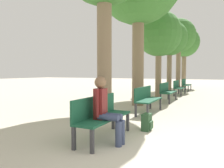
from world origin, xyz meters
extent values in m
cube|color=#195138|center=(-2.18, 0.53, 0.44)|extent=(0.46, 1.67, 0.04)
cube|color=#195138|center=(-2.39, 0.53, 0.66)|extent=(0.04, 1.67, 0.41)
cube|color=#38383D|center=(-1.99, -0.26, 0.21)|extent=(0.06, 0.06, 0.42)
cube|color=#38383D|center=(-1.99, 1.31, 0.21)|extent=(0.06, 0.06, 0.42)
cube|color=#38383D|center=(-2.36, -0.26, 0.21)|extent=(0.06, 0.06, 0.42)
cube|color=#38383D|center=(-2.36, 1.31, 0.21)|extent=(0.06, 0.06, 0.42)
cube|color=#195138|center=(-2.18, 3.67, 0.44)|extent=(0.46, 1.67, 0.04)
cube|color=#195138|center=(-2.39, 3.67, 0.66)|extent=(0.04, 1.67, 0.41)
cube|color=#38383D|center=(-1.99, 2.88, 0.21)|extent=(0.06, 0.06, 0.42)
cube|color=#38383D|center=(-1.99, 4.46, 0.21)|extent=(0.06, 0.06, 0.42)
cube|color=#38383D|center=(-2.36, 2.88, 0.21)|extent=(0.06, 0.06, 0.42)
cube|color=#38383D|center=(-2.36, 4.46, 0.21)|extent=(0.06, 0.06, 0.42)
cube|color=#195138|center=(-2.18, 6.82, 0.44)|extent=(0.46, 1.67, 0.04)
cube|color=#195138|center=(-2.39, 6.82, 0.66)|extent=(0.04, 1.67, 0.41)
cube|color=#38383D|center=(-1.99, 6.03, 0.21)|extent=(0.06, 0.06, 0.42)
cube|color=#38383D|center=(-1.99, 7.61, 0.21)|extent=(0.06, 0.06, 0.42)
cube|color=#38383D|center=(-2.36, 6.03, 0.21)|extent=(0.06, 0.06, 0.42)
cube|color=#38383D|center=(-2.36, 7.61, 0.21)|extent=(0.06, 0.06, 0.42)
cube|color=#195138|center=(-2.18, 9.97, 0.44)|extent=(0.46, 1.67, 0.04)
cube|color=#195138|center=(-2.39, 9.97, 0.66)|extent=(0.04, 1.67, 0.41)
cube|color=#38383D|center=(-1.99, 9.18, 0.21)|extent=(0.06, 0.06, 0.42)
cube|color=#38383D|center=(-1.99, 10.75, 0.21)|extent=(0.06, 0.06, 0.42)
cube|color=#38383D|center=(-2.36, 9.18, 0.21)|extent=(0.06, 0.06, 0.42)
cube|color=#38383D|center=(-2.36, 10.75, 0.21)|extent=(0.06, 0.06, 0.42)
cube|color=#195138|center=(-2.18, 13.11, 0.44)|extent=(0.46, 1.67, 0.04)
cube|color=#195138|center=(-2.39, 13.11, 0.66)|extent=(0.04, 1.67, 0.41)
cube|color=#38383D|center=(-1.99, 12.32, 0.21)|extent=(0.06, 0.06, 0.42)
cube|color=#38383D|center=(-1.99, 13.90, 0.21)|extent=(0.06, 0.06, 0.42)
cube|color=#38383D|center=(-2.36, 12.32, 0.21)|extent=(0.06, 0.06, 0.42)
cube|color=#38383D|center=(-2.36, 13.90, 0.21)|extent=(0.06, 0.06, 0.42)
cylinder|color=#7A664C|center=(-3.10, 2.25, 1.92)|extent=(0.42, 0.42, 3.84)
cylinder|color=#7A664C|center=(-3.10, 5.15, 2.04)|extent=(0.47, 0.47, 4.08)
cylinder|color=#7A664C|center=(-3.10, 8.49, 1.38)|extent=(0.32, 0.32, 2.77)
sphere|color=#38702D|center=(-3.10, 8.49, 3.45)|extent=(2.46, 2.46, 2.46)
cylinder|color=#7A664C|center=(-3.10, 11.38, 1.49)|extent=(0.32, 0.32, 2.98)
sphere|color=#38702D|center=(-3.10, 11.38, 3.61)|extent=(2.32, 2.32, 2.32)
cylinder|color=#7A664C|center=(-3.10, 14.93, 1.78)|extent=(0.37, 0.37, 3.57)
sphere|color=#38702D|center=(-3.10, 14.93, 4.30)|extent=(2.68, 2.68, 2.68)
cylinder|color=#7A664C|center=(-3.10, 18.00, 1.70)|extent=(0.41, 0.41, 3.40)
sphere|color=#38702D|center=(-3.10, 18.00, 4.16)|extent=(2.77, 2.77, 2.77)
cylinder|color=#384260|center=(-1.95, 0.24, 0.52)|extent=(0.42, 0.12, 0.12)
cylinder|color=#384260|center=(-1.74, 0.24, 0.23)|extent=(0.12, 0.12, 0.46)
cylinder|color=#384260|center=(-1.95, 0.39, 0.52)|extent=(0.42, 0.12, 0.12)
cylinder|color=#384260|center=(-1.74, 0.39, 0.23)|extent=(0.12, 0.12, 0.46)
cube|color=maroon|center=(-2.15, 0.32, 0.75)|extent=(0.19, 0.23, 0.59)
cylinder|color=maroon|center=(-2.15, 0.19, 0.78)|extent=(0.09, 0.09, 0.53)
cylinder|color=maroon|center=(-2.15, 0.44, 0.78)|extent=(0.09, 0.09, 0.53)
sphere|color=brown|center=(-2.15, 0.32, 1.17)|extent=(0.23, 0.23, 0.23)
cube|color=#284C2D|center=(-1.61, 1.54, 0.20)|extent=(0.18, 0.31, 0.39)
cube|color=#284C2D|center=(-1.50, 1.54, 0.14)|extent=(0.04, 0.21, 0.17)
camera|label=1|loc=(-0.12, -3.33, 1.36)|focal=35.00mm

